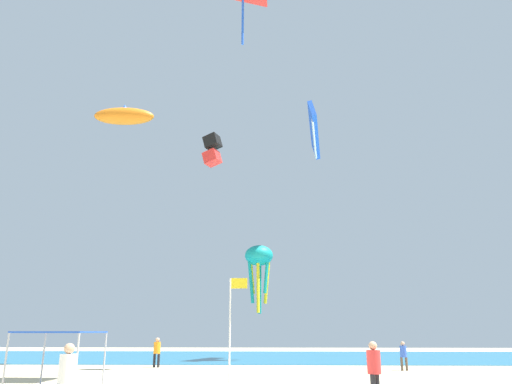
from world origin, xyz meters
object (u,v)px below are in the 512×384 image
at_px(person_central, 157,350).
at_px(kite_parafoil_blue, 314,132).
at_px(kite_octopus_teal, 259,259).
at_px(person_rightmost, 67,374).
at_px(canopy_tent, 61,334).
at_px(kite_box_black, 212,150).
at_px(person_leftmost, 374,366).
at_px(kite_inflatable_orange, 124,116).
at_px(person_near_tent, 403,353).
at_px(banner_flag, 232,326).

distance_m(person_central, kite_parafoil_blue, 23.64).
bearing_deg(kite_octopus_teal, person_rightmost, -65.00).
bearing_deg(canopy_tent, kite_box_black, 69.97).
bearing_deg(person_rightmost, kite_octopus_teal, 32.87).
bearing_deg(kite_box_black, person_rightmost, -164.67).
bearing_deg(person_leftmost, kite_box_black, 61.11).
relative_size(person_leftmost, kite_inflatable_orange, 0.39).
bearing_deg(canopy_tent, kite_inflatable_orange, 102.31).
relative_size(canopy_tent, person_rightmost, 1.61).
bearing_deg(kite_box_black, kite_inflatable_orange, 80.64).
distance_m(person_leftmost, person_central, 19.00).
distance_m(person_near_tent, person_rightmost, 21.38).
height_order(kite_box_black, kite_parafoil_blue, kite_parafoil_blue).
distance_m(kite_parafoil_blue, kite_inflatable_orange, 16.84).
bearing_deg(person_leftmost, person_central, 67.93).
bearing_deg(person_rightmost, banner_flag, -9.18).
height_order(canopy_tent, kite_octopus_teal, kite_octopus_teal).
xyz_separation_m(kite_box_black, kite_octopus_teal, (2.85, 9.45, -6.07)).
distance_m(canopy_tent, kite_parafoil_blue, 30.88).
bearing_deg(kite_octopus_teal, kite_parafoil_blue, 48.69).
distance_m(canopy_tent, person_near_tent, 19.33).
bearing_deg(kite_box_black, person_leftmost, -132.09).
xyz_separation_m(person_central, kite_inflatable_orange, (-4.20, 2.61, 17.55)).
xyz_separation_m(person_leftmost, kite_parafoil_blue, (0.52, 24.68, 18.65)).
relative_size(person_near_tent, kite_box_black, 0.74).
relative_size(person_rightmost, kite_octopus_teal, 0.35).
relative_size(canopy_tent, banner_flag, 0.77).
bearing_deg(banner_flag, person_leftmost, 1.93).
xyz_separation_m(canopy_tent, banner_flag, (6.86, -2.57, 0.28)).
relative_size(person_near_tent, kite_inflatable_orange, 0.34).
bearing_deg(person_near_tent, canopy_tent, 25.06).
relative_size(canopy_tent, kite_octopus_teal, 0.55).
height_order(kite_box_black, kite_octopus_teal, kite_box_black).
relative_size(canopy_tent, kite_parafoil_blue, 0.49).
bearing_deg(canopy_tent, banner_flag, -20.52).
height_order(banner_flag, kite_octopus_teal, kite_octopus_teal).
distance_m(person_leftmost, banner_flag, 4.85).
bearing_deg(kite_box_black, person_near_tent, -72.28).
height_order(kite_parafoil_blue, kite_inflatable_orange, kite_parafoil_blue).
distance_m(canopy_tent, kite_inflatable_orange, 23.15).
relative_size(kite_box_black, kite_inflatable_orange, 0.46).
height_order(banner_flag, kite_box_black, kite_box_black).
xyz_separation_m(person_central, kite_parafoil_blue, (11.32, 9.04, 18.68)).
distance_m(person_leftmost, kite_box_black, 20.36).
height_order(person_leftmost, kite_box_black, kite_box_black).
xyz_separation_m(person_rightmost, kite_inflatable_orange, (-6.21, 21.71, 17.50)).
height_order(canopy_tent, kite_inflatable_orange, kite_inflatable_orange).
relative_size(person_central, kite_box_black, 0.83).
xyz_separation_m(person_central, kite_octopus_teal, (6.31, 7.74, 6.88)).
relative_size(person_rightmost, kite_inflatable_orange, 0.39).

